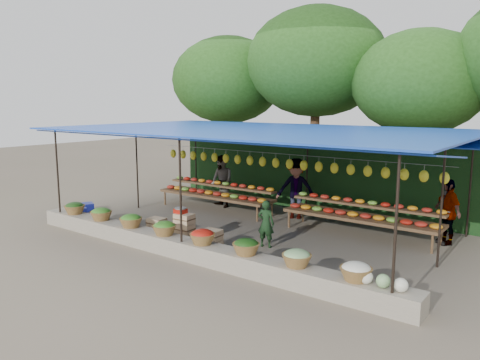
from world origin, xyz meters
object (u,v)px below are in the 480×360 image
Objects in this scene: crate_counter at (184,231)px; weighing_scale at (180,210)px; vendor_seated at (266,224)px; blue_crate_front at (79,212)px; blue_crate_back at (88,207)px.

weighing_scale is (-0.09, 0.00, 0.53)m from crate_counter.
blue_crate_front is at bearing -1.52° from vendor_seated.
crate_counter is at bearing 16.20° from blue_crate_back.
vendor_seated is 6.42m from blue_crate_front.
weighing_scale is 0.62× the size of blue_crate_front.
weighing_scale is 0.27× the size of vendor_seated.
weighing_scale is 0.73× the size of blue_crate_back.
weighing_scale is at bearing 16.04° from blue_crate_back.
blue_crate_back is at bearing -7.92° from vendor_seated.
weighing_scale is 4.48m from blue_crate_front.
blue_crate_front is (-4.42, 0.04, -0.69)m from weighing_scale.
blue_crate_front is (-6.33, -0.96, -0.43)m from vendor_seated.
crate_counter is 5.07m from blue_crate_back.
crate_counter reaches higher than blue_crate_back.
crate_counter is at bearing 18.84° from vendor_seated.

